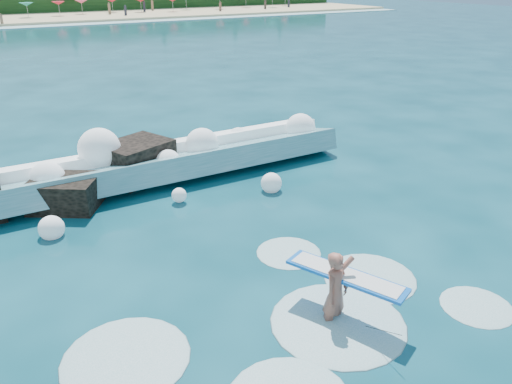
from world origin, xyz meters
The scene contains 6 objects.
ground centered at (0.00, 0.00, 0.00)m, with size 200.00×200.00×0.00m, color #083340.
breaking_wave centered at (-0.49, 7.19, 0.48)m, with size 15.99×2.58×1.38m.
rock_cluster centered at (-3.12, 7.14, 0.49)m, with size 8.40×3.62×1.54m.
surfer_with_board centered at (0.99, -2.17, 0.70)m, with size 1.56×3.01×1.89m.
wave_spray centered at (-0.88, 7.06, 0.94)m, with size 14.85×4.60×2.07m.
surf_foam centered at (0.18, -1.98, 0.00)m, with size 9.09×6.06×0.14m.
Camera 1 is at (-4.86, -8.68, 6.70)m, focal length 35.00 mm.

